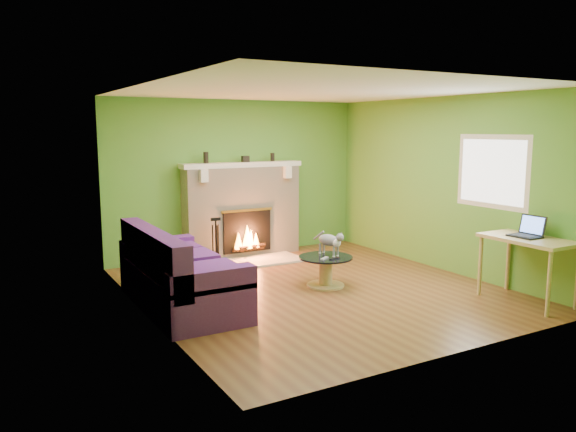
% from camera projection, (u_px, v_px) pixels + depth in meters
% --- Properties ---
extents(floor, '(5.00, 5.00, 0.00)m').
position_uv_depth(floor, '(316.00, 289.00, 7.51)').
color(floor, brown).
rests_on(floor, ground).
extents(ceiling, '(5.00, 5.00, 0.00)m').
position_uv_depth(ceiling, '(318.00, 91.00, 7.11)').
color(ceiling, white).
rests_on(ceiling, wall_back).
extents(wall_back, '(5.00, 0.00, 5.00)m').
position_uv_depth(wall_back, '(237.00, 178.00, 9.46)').
color(wall_back, '#539731').
rests_on(wall_back, floor).
extents(wall_front, '(5.00, 0.00, 5.00)m').
position_uv_depth(wall_front, '(463.00, 219.00, 5.16)').
color(wall_front, '#539731').
rests_on(wall_front, floor).
extents(wall_left, '(0.00, 5.00, 5.00)m').
position_uv_depth(wall_left, '(146.00, 204.00, 6.21)').
color(wall_left, '#539731').
rests_on(wall_left, floor).
extents(wall_right, '(0.00, 5.00, 5.00)m').
position_uv_depth(wall_right, '(444.00, 184.00, 8.41)').
color(wall_right, '#539731').
rests_on(wall_right, floor).
extents(window_frame, '(0.00, 1.20, 1.20)m').
position_uv_depth(window_frame, '(492.00, 172.00, 7.59)').
color(window_frame, silver).
rests_on(window_frame, wall_right).
extents(window_pane, '(0.00, 1.06, 1.06)m').
position_uv_depth(window_pane, '(492.00, 172.00, 7.59)').
color(window_pane, white).
rests_on(window_pane, wall_right).
extents(fireplace, '(2.10, 0.46, 1.58)m').
position_uv_depth(fireplace, '(242.00, 211.00, 9.38)').
color(fireplace, beige).
rests_on(fireplace, floor).
extents(hearth, '(1.50, 0.75, 0.03)m').
position_uv_depth(hearth, '(256.00, 261.00, 9.05)').
color(hearth, beige).
rests_on(hearth, floor).
extents(mantel, '(2.10, 0.28, 0.08)m').
position_uv_depth(mantel, '(242.00, 165.00, 9.25)').
color(mantel, silver).
rests_on(mantel, fireplace).
extents(sofa, '(0.97, 2.14, 0.96)m').
position_uv_depth(sofa, '(177.00, 277.00, 6.71)').
color(sofa, '#521B67').
rests_on(sofa, floor).
extents(coffee_table, '(0.73, 0.73, 0.41)m').
position_uv_depth(coffee_table, '(326.00, 269.00, 7.61)').
color(coffee_table, tan).
rests_on(coffee_table, floor).
extents(desk, '(0.64, 1.10, 0.81)m').
position_uv_depth(desk, '(529.00, 246.00, 6.85)').
color(desk, tan).
rests_on(desk, floor).
extents(cat, '(0.29, 0.57, 0.34)m').
position_uv_depth(cat, '(329.00, 243.00, 7.64)').
color(cat, slate).
rests_on(cat, coffee_table).
extents(remote_silver, '(0.17, 0.13, 0.02)m').
position_uv_depth(remote_silver, '(324.00, 258.00, 7.43)').
color(remote_silver, gray).
rests_on(remote_silver, coffee_table).
extents(remote_black, '(0.17, 0.07, 0.02)m').
position_uv_depth(remote_black, '(334.00, 258.00, 7.44)').
color(remote_black, black).
rests_on(remote_black, coffee_table).
extents(laptop, '(0.31, 0.35, 0.26)m').
position_uv_depth(laptop, '(525.00, 226.00, 6.84)').
color(laptop, black).
rests_on(laptop, desk).
extents(fire_tools, '(0.19, 0.19, 0.72)m').
position_uv_depth(fire_tools, '(216.00, 240.00, 8.82)').
color(fire_tools, black).
rests_on(fire_tools, hearth).
extents(mantel_vase_left, '(0.08, 0.08, 0.18)m').
position_uv_depth(mantel_vase_left, '(206.00, 158.00, 8.95)').
color(mantel_vase_left, black).
rests_on(mantel_vase_left, mantel).
extents(mantel_vase_right, '(0.07, 0.07, 0.14)m').
position_uv_depth(mantel_vase_right, '(272.00, 157.00, 9.54)').
color(mantel_vase_right, black).
rests_on(mantel_vase_right, mantel).
extents(mantel_box, '(0.12, 0.08, 0.10)m').
position_uv_depth(mantel_box, '(245.00, 159.00, 9.29)').
color(mantel_box, black).
rests_on(mantel_box, mantel).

